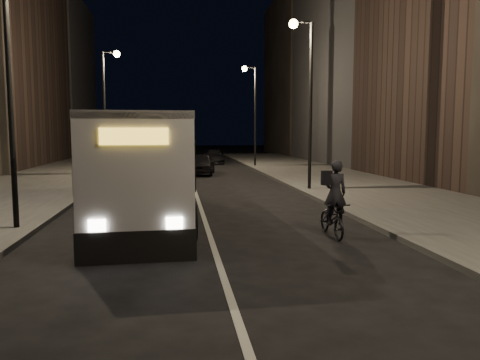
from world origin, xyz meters
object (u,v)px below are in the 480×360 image
object	(u,v)px
streetlight_right_mid	(306,82)
car_near	(201,164)
car_mid	(174,160)
streetlight_left_near	(18,46)
streetlight_left_far	(108,95)
city_bus	(142,163)
cyclist_on_bicycle	(333,211)
car_far	(214,157)
streetlight_right_far	(252,102)

from	to	relation	value
streetlight_right_mid	car_near	world-z (taller)	streetlight_right_mid
streetlight_right_mid	car_mid	distance (m)	16.65
streetlight_left_near	streetlight_left_far	distance (m)	18.00
streetlight_left_near	city_bus	bearing A→B (deg)	38.44
streetlight_left_near	car_mid	world-z (taller)	streetlight_left_near
cyclist_on_bicycle	streetlight_right_mid	bearing A→B (deg)	79.15
car_near	car_far	world-z (taller)	car_near
streetlight_right_far	streetlight_left_far	bearing A→B (deg)	-150.64
car_near	streetlight_right_far	bearing A→B (deg)	60.51
city_bus	streetlight_left_near	bearing A→B (deg)	-144.12
streetlight_left_far	city_bus	distance (m)	16.16
streetlight_left_near	car_near	bearing A→B (deg)	71.21
streetlight_left_far	car_mid	bearing A→B (deg)	47.67
cyclist_on_bicycle	car_near	world-z (taller)	cyclist_on_bicycle
car_far	streetlight_left_near	bearing A→B (deg)	-103.12
streetlight_left_far	car_far	xyz separation A→B (m)	(7.95, 11.20, -4.72)
streetlight_right_far	car_mid	bearing A→B (deg)	-168.12
streetlight_left_far	car_mid	size ratio (longest dim) A/B	1.76
car_far	streetlight_right_mid	bearing A→B (deg)	-80.59
streetlight_right_mid	car_near	xyz separation A→B (m)	(-4.53, 10.02, -4.63)
streetlight_right_far	streetlight_left_far	xyz separation A→B (m)	(-10.66, -6.00, 0.00)
streetlight_right_mid	cyclist_on_bicycle	bearing A→B (deg)	-100.98
streetlight_right_far	cyclist_on_bicycle	bearing A→B (deg)	-94.21
streetlight_left_near	car_far	xyz separation A→B (m)	(7.95, 29.20, -4.72)
streetlight_right_far	car_far	world-z (taller)	streetlight_right_far
streetlight_left_near	car_far	world-z (taller)	streetlight_left_near
cyclist_on_bicycle	car_mid	size ratio (longest dim) A/B	0.47
streetlight_left_far	car_mid	distance (m)	7.79
car_near	car_far	xyz separation A→B (m)	(1.82, 11.18, -0.09)
car_near	cyclist_on_bicycle	bearing A→B (deg)	-74.74
streetlight_left_near	streetlight_left_far	world-z (taller)	same
streetlight_right_mid	streetlight_right_far	world-z (taller)	same
streetlight_right_far	city_bus	size ratio (longest dim) A/B	0.63
city_bus	cyclist_on_bicycle	bearing A→B (deg)	-40.52
city_bus	streetlight_left_far	bearing A→B (deg)	99.23
streetlight_right_far	cyclist_on_bicycle	world-z (taller)	streetlight_right_far
cyclist_on_bicycle	car_far	size ratio (longest dim) A/B	0.49
streetlight_right_far	streetlight_left_near	bearing A→B (deg)	-113.96
streetlight_right_mid	streetlight_left_near	world-z (taller)	same
streetlight_right_mid	car_mid	world-z (taller)	streetlight_right_mid
streetlight_left_far	car_near	distance (m)	7.68
streetlight_right_mid	streetlight_right_far	xyz separation A→B (m)	(0.00, 16.00, 0.00)
city_bus	cyclist_on_bicycle	distance (m)	7.13
streetlight_left_near	car_far	size ratio (longest dim) A/B	1.84
streetlight_right_far	city_bus	distance (m)	22.97
streetlight_right_far	streetlight_left_near	size ratio (longest dim) A/B	1.00
city_bus	car_near	world-z (taller)	city_bus
streetlight_right_far	car_near	size ratio (longest dim) A/B	1.90
car_near	streetlight_right_mid	bearing A→B (deg)	-57.99
city_bus	streetlight_right_mid	bearing A→B (deg)	33.63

